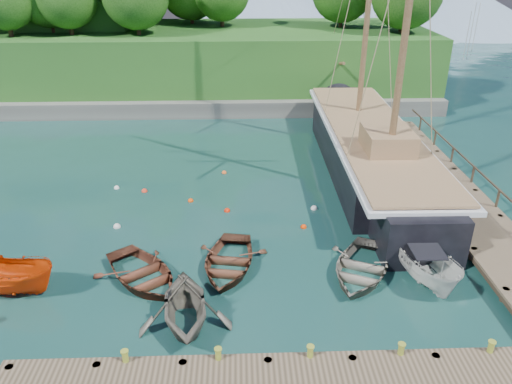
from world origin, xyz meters
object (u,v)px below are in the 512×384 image
at_px(rowboat_2, 228,268).
at_px(motorboat_orange, 9,292).
at_px(rowboat_3, 360,274).
at_px(rowboat_1, 186,324).
at_px(cabin_boat_white, 422,278).
at_px(schooner, 370,154).
at_px(rowboat_0, 143,281).

bearing_deg(rowboat_2, motorboat_orange, -161.60).
xyz_separation_m(rowboat_3, motorboat_orange, (-14.62, -0.70, 0.00)).
bearing_deg(rowboat_1, cabin_boat_white, 7.09).
relative_size(rowboat_2, schooner, 0.16).
relative_size(rowboat_2, rowboat_3, 0.96).
bearing_deg(motorboat_orange, schooner, -45.41).
bearing_deg(rowboat_0, schooner, 4.88).
xyz_separation_m(rowboat_2, motorboat_orange, (-8.94, -1.36, 0.00)).
bearing_deg(cabin_boat_white, rowboat_1, -176.98).
bearing_deg(rowboat_2, cabin_boat_white, 2.55).
distance_m(rowboat_1, cabin_boat_white, 10.09).
bearing_deg(rowboat_0, rowboat_1, -90.72).
bearing_deg(rowboat_2, rowboat_0, -158.05).
bearing_deg(rowboat_1, rowboat_3, 14.54).
bearing_deg(cabin_boat_white, schooner, 76.53).
distance_m(rowboat_1, motorboat_orange, 7.73).
distance_m(rowboat_3, motorboat_orange, 14.64).
distance_m(rowboat_0, motorboat_orange, 5.39).
relative_size(rowboat_3, cabin_boat_white, 1.01).
bearing_deg(motorboat_orange, cabin_boat_white, -77.98).
xyz_separation_m(rowboat_1, cabin_boat_white, (9.77, 2.50, 0.00)).
bearing_deg(cabin_boat_white, rowboat_3, 160.17).
xyz_separation_m(cabin_boat_white, schooner, (0.43, 11.39, 1.14)).
relative_size(rowboat_3, schooner, 0.16).
distance_m(rowboat_2, schooner, 13.56).
relative_size(motorboat_orange, cabin_boat_white, 0.96).
distance_m(cabin_boat_white, schooner, 11.46).
bearing_deg(rowboat_2, schooner, 59.77).
height_order(rowboat_0, cabin_boat_white, cabin_boat_white).
distance_m(rowboat_0, rowboat_2, 3.66).
relative_size(rowboat_0, rowboat_2, 1.01).
xyz_separation_m(motorboat_orange, schooner, (17.61, 11.71, 1.14)).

